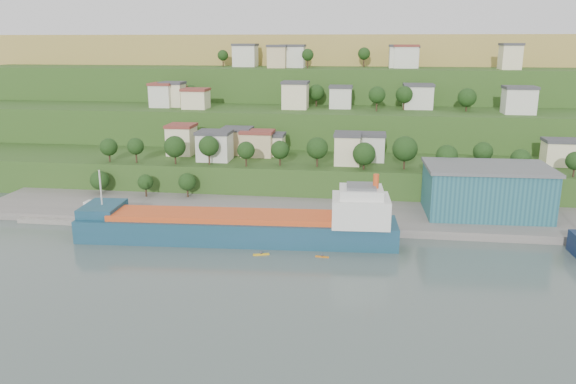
% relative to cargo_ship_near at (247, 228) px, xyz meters
% --- Properties ---
extents(ground, '(500.00, 500.00, 0.00)m').
position_rel_cargo_ship_near_xyz_m(ground, '(13.72, -8.23, -3.04)').
color(ground, '#495954').
rests_on(ground, ground).
extents(quay, '(220.00, 26.00, 4.00)m').
position_rel_cargo_ship_near_xyz_m(quay, '(33.72, 19.77, -3.04)').
color(quay, slate).
rests_on(quay, ground).
extents(pebble_beach, '(40.00, 18.00, 2.40)m').
position_rel_cargo_ship_near_xyz_m(pebble_beach, '(-41.28, 13.77, -3.04)').
color(pebble_beach, slate).
rests_on(pebble_beach, ground).
extents(hillside, '(360.00, 210.26, 96.00)m').
position_rel_cargo_ship_near_xyz_m(hillside, '(13.71, 160.46, -2.96)').
color(hillside, '#284719').
rests_on(hillside, ground).
extents(cargo_ship_near, '(74.69, 15.69, 19.06)m').
position_rel_cargo_ship_near_xyz_m(cargo_ship_near, '(0.00, 0.00, 0.00)').
color(cargo_ship_near, '#133D49').
rests_on(cargo_ship_near, ground).
extents(warehouse, '(31.58, 19.96, 12.80)m').
position_rel_cargo_ship_near_xyz_m(warehouse, '(57.76, 22.63, 5.39)').
color(warehouse, '#1E4E5C').
rests_on(warehouse, quay).
extents(caravan, '(6.76, 3.43, 3.03)m').
position_rel_cargo_ship_near_xyz_m(caravan, '(-43.11, 12.59, -0.33)').
color(caravan, silver).
rests_on(caravan, pebble_beach).
extents(dinghy, '(4.64, 3.27, 0.87)m').
position_rel_cargo_ship_near_xyz_m(dinghy, '(-25.39, 13.02, -1.41)').
color(dinghy, silver).
rests_on(dinghy, pebble_beach).
extents(kayak_orange, '(2.99, 0.85, 0.74)m').
position_rel_cargo_ship_near_xyz_m(kayak_orange, '(18.29, -8.06, -2.83)').
color(kayak_orange, '#CC6C12').
rests_on(kayak_orange, ground).
extents(kayak_yellow, '(3.59, 1.65, 0.89)m').
position_rel_cargo_ship_near_xyz_m(kayak_yellow, '(4.96, -8.59, -2.78)').
color(kayak_yellow, gold).
rests_on(kayak_yellow, ground).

